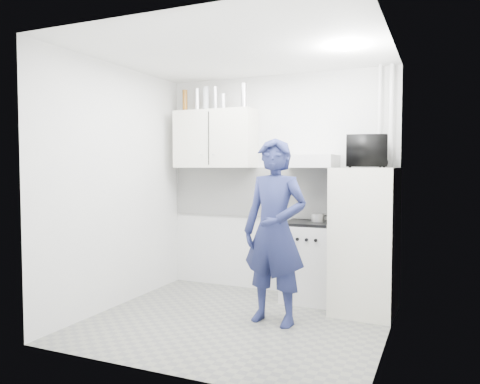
% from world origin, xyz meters
% --- Properties ---
extents(floor, '(2.80, 2.80, 0.00)m').
position_xyz_m(floor, '(0.00, 0.00, 0.00)').
color(floor, slate).
rests_on(floor, ground).
extents(ceiling, '(2.80, 2.80, 0.00)m').
position_xyz_m(ceiling, '(0.00, 0.00, 2.60)').
color(ceiling, white).
rests_on(ceiling, wall_back).
extents(wall_back, '(2.80, 0.00, 2.80)m').
position_xyz_m(wall_back, '(0.00, 1.25, 1.30)').
color(wall_back, silver).
rests_on(wall_back, floor).
extents(wall_left, '(0.00, 2.60, 2.60)m').
position_xyz_m(wall_left, '(-1.40, 0.00, 1.30)').
color(wall_left, silver).
rests_on(wall_left, floor).
extents(wall_right, '(0.00, 2.60, 2.60)m').
position_xyz_m(wall_right, '(1.40, 0.00, 1.30)').
color(wall_right, silver).
rests_on(wall_right, floor).
extents(person, '(0.70, 0.51, 1.78)m').
position_xyz_m(person, '(0.35, 0.14, 0.89)').
color(person, '#1C224D').
rests_on(person, floor).
extents(stove, '(0.54, 0.54, 0.86)m').
position_xyz_m(stove, '(0.46, 1.00, 0.43)').
color(stove, white).
rests_on(stove, floor).
extents(fridge, '(0.65, 0.65, 1.50)m').
position_xyz_m(fridge, '(1.10, 0.79, 0.75)').
color(fridge, white).
rests_on(fridge, floor).
extents(stove_top, '(0.52, 0.52, 0.03)m').
position_xyz_m(stove_top, '(0.46, 1.00, 0.88)').
color(stove_top, black).
rests_on(stove_top, stove).
extents(saucepan, '(0.15, 0.15, 0.09)m').
position_xyz_m(saucepan, '(0.54, 1.07, 0.94)').
color(saucepan, silver).
rests_on(saucepan, stove_top).
extents(microwave, '(0.65, 0.50, 0.32)m').
position_xyz_m(microwave, '(1.10, 0.79, 1.66)').
color(microwave, black).
rests_on(microwave, fridge).
extents(bottle_a, '(0.06, 0.06, 0.27)m').
position_xyz_m(bottle_a, '(-1.17, 1.07, 2.34)').
color(bottle_a, brown).
rests_on(bottle_a, upper_cabinet).
extents(bottle_b, '(0.07, 0.07, 0.28)m').
position_xyz_m(bottle_b, '(-1.00, 1.07, 2.34)').
color(bottle_b, silver).
rests_on(bottle_b, upper_cabinet).
extents(bottle_c, '(0.07, 0.07, 0.29)m').
position_xyz_m(bottle_c, '(-0.88, 1.07, 2.35)').
color(bottle_c, '#B2B7BC').
rests_on(bottle_c, upper_cabinet).
extents(bottle_d, '(0.06, 0.06, 0.29)m').
position_xyz_m(bottle_d, '(-0.75, 1.07, 2.34)').
color(bottle_d, silver).
rests_on(bottle_d, upper_cabinet).
extents(canister_a, '(0.08, 0.08, 0.19)m').
position_xyz_m(canister_a, '(-0.64, 1.07, 2.30)').
color(canister_a, silver).
rests_on(canister_a, upper_cabinet).
extents(bottle_e, '(0.08, 0.08, 0.30)m').
position_xyz_m(bottle_e, '(-0.37, 1.07, 2.35)').
color(bottle_e, silver).
rests_on(bottle_e, upper_cabinet).
extents(upper_cabinet, '(1.00, 0.35, 0.70)m').
position_xyz_m(upper_cabinet, '(-0.75, 1.07, 1.85)').
color(upper_cabinet, white).
rests_on(upper_cabinet, wall_back).
extents(range_hood, '(0.60, 0.50, 0.14)m').
position_xyz_m(range_hood, '(0.45, 1.00, 1.57)').
color(range_hood, white).
rests_on(range_hood, wall_back).
extents(backsplash, '(2.74, 0.03, 0.60)m').
position_xyz_m(backsplash, '(0.00, 1.24, 1.20)').
color(backsplash, white).
rests_on(backsplash, wall_back).
extents(pipe_a, '(0.05, 0.05, 2.60)m').
position_xyz_m(pipe_a, '(1.30, 1.17, 1.30)').
color(pipe_a, white).
rests_on(pipe_a, floor).
extents(pipe_b, '(0.04, 0.04, 2.60)m').
position_xyz_m(pipe_b, '(1.18, 1.17, 1.30)').
color(pipe_b, white).
rests_on(pipe_b, floor).
extents(ceiling_spot_fixture, '(0.10, 0.10, 0.02)m').
position_xyz_m(ceiling_spot_fixture, '(1.00, 0.20, 2.57)').
color(ceiling_spot_fixture, white).
rests_on(ceiling_spot_fixture, ceiling).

